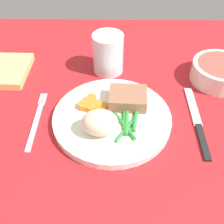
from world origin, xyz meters
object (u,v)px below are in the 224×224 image
knife (197,122)px  water_glass (108,56)px  fork (37,120)px  salad_bowl (220,71)px  meat_portion (128,98)px  napkin (6,70)px  dinner_plate (112,118)px

knife → water_glass: size_ratio=2.10×
fork → water_glass: size_ratio=1.70×
water_glass → salad_bowl: water_glass is taller
meat_portion → salad_bowl: size_ratio=0.59×
meat_portion → fork: (-18.99, -4.09, -2.78)cm
fork → water_glass: 23.60cm
fork → salad_bowl: bearing=19.1°
knife → napkin: 47.33cm
meat_portion → salad_bowl: 24.50cm
meat_portion → knife: (14.35, -4.12, -2.78)cm
dinner_plate → salad_bowl: size_ratio=1.82×
water_glass → fork: bearing=-128.5°
water_glass → napkin: size_ratio=0.74×
dinner_plate → napkin: napkin is taller
dinner_plate → water_glass: bearing=93.9°
dinner_plate → fork: (-15.71, -0.26, -0.60)cm
fork → napkin: 19.78cm
napkin → salad_bowl: bearing=-2.1°
dinner_plate → meat_portion: (3.28, 3.83, 2.18)cm
dinner_plate → napkin: 31.25cm
meat_portion → salad_bowl: (22.20, 10.36, -0.39)cm
knife → napkin: size_ratio=1.55×
salad_bowl → dinner_plate: bearing=-150.9°
knife → meat_portion: bearing=164.8°
meat_portion → napkin: meat_portion is taller
knife → salad_bowl: 16.64cm
meat_portion → knife: size_ratio=0.39×
salad_bowl → napkin: size_ratio=1.01×
water_glass → dinner_plate: bearing=-86.1°
dinner_plate → meat_portion: 5.50cm
meat_portion → knife: meat_portion is taller
fork → napkin: bearing=123.8°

